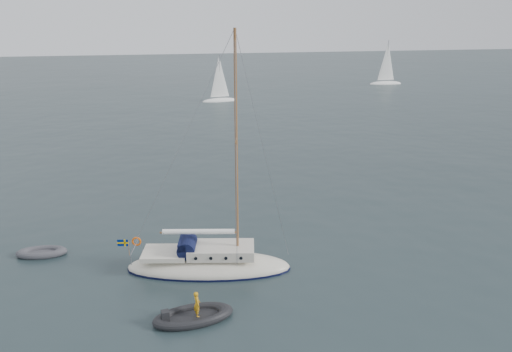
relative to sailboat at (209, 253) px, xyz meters
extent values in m
plane|color=black|center=(1.81, 1.23, -0.94)|extent=(300.00, 300.00, 0.00)
ellipsoid|color=beige|center=(0.00, 0.00, -0.81)|extent=(8.32, 2.59, 1.39)
cube|color=beige|center=(0.64, 0.00, 0.15)|extent=(3.33, 1.76, 0.51)
cube|color=beige|center=(-2.22, 0.00, 0.00)|extent=(2.22, 1.76, 0.23)
cylinder|color=black|center=(-1.07, 0.00, 0.40)|extent=(0.89, 1.53, 0.89)
cube|color=black|center=(-1.25, 0.00, 0.59)|extent=(0.42, 1.53, 0.37)
cylinder|color=brown|center=(1.48, 0.00, 5.43)|extent=(0.14, 0.14, 11.09)
cylinder|color=brown|center=(1.48, 0.00, 5.99)|extent=(0.05, 2.03, 0.05)
cylinder|color=brown|center=(-0.47, 0.00, 1.14)|extent=(3.88, 0.09, 0.09)
cylinder|color=white|center=(-0.47, 0.00, 1.18)|extent=(3.61, 0.26, 0.26)
cylinder|color=gray|center=(-3.70, 0.00, 0.40)|extent=(0.04, 2.03, 0.04)
torus|color=#FC5E0C|center=(-3.75, 0.55, 0.40)|extent=(0.50, 0.09, 0.50)
cylinder|color=brown|center=(-4.02, 0.00, 0.30)|extent=(0.03, 0.03, 0.83)
cube|color=navy|center=(-4.30, 0.00, 0.58)|extent=(0.55, 0.02, 0.35)
cube|color=#EBB500|center=(-4.30, 0.00, 0.58)|extent=(0.57, 0.03, 0.08)
cube|color=#EBB500|center=(-4.20, 0.00, 0.58)|extent=(0.08, 0.03, 0.37)
cylinder|color=black|center=(-0.56, 0.89, 0.15)|extent=(0.17, 0.06, 0.17)
cylinder|color=black|center=(-0.56, -0.89, 0.15)|extent=(0.17, 0.06, 0.17)
cylinder|color=black|center=(0.18, 0.89, 0.15)|extent=(0.17, 0.06, 0.17)
cylinder|color=black|center=(0.18, -0.89, 0.15)|extent=(0.17, 0.06, 0.17)
cylinder|color=black|center=(0.92, 0.89, 0.15)|extent=(0.17, 0.06, 0.17)
cylinder|color=black|center=(0.92, -0.89, 0.15)|extent=(0.17, 0.06, 0.17)
cylinder|color=black|center=(1.66, 0.89, 0.15)|extent=(0.17, 0.06, 0.17)
cylinder|color=black|center=(1.66, -0.89, 0.15)|extent=(0.17, 0.06, 0.17)
cube|color=#49494E|center=(-8.71, 3.50, -0.83)|extent=(1.63, 0.67, 0.10)
cube|color=black|center=(-1.20, -4.29, -0.82)|extent=(2.18, 0.91, 0.11)
cube|color=black|center=(-2.38, -4.29, -0.54)|extent=(0.32, 0.32, 0.54)
imported|color=orange|center=(-1.02, -4.29, -0.20)|extent=(0.29, 0.43, 1.15)
ellipsoid|color=white|center=(41.48, 65.15, -0.89)|extent=(6.45, 2.15, 1.08)
cylinder|color=gray|center=(41.48, 65.15, 3.36)|extent=(0.11, 0.11, 7.53)
cone|color=white|center=(41.42, 65.15, 3.36)|extent=(3.44, 3.44, 6.99)
ellipsoid|color=white|center=(8.01, 52.09, -0.90)|extent=(5.58, 1.86, 0.93)
cylinder|color=gray|center=(8.01, 52.09, 2.77)|extent=(0.09, 0.09, 6.51)
cone|color=white|center=(7.97, 52.09, 2.77)|extent=(2.98, 2.98, 6.04)
camera|label=1|loc=(-2.42, -22.89, 11.50)|focal=35.00mm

